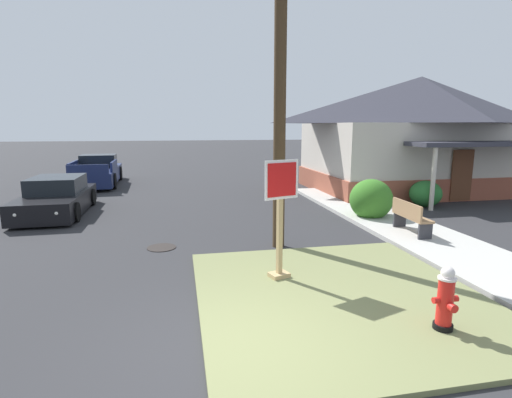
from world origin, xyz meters
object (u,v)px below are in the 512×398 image
(stop_sign, at_px, (280,221))
(pickup_truck_navy, at_px, (98,173))
(street_bench, at_px, (410,216))
(manhole_cover, at_px, (162,248))
(parked_sedan_black, at_px, (57,198))
(fire_hydrant, at_px, (445,300))
(utility_pole, at_px, (281,17))

(stop_sign, xyz_separation_m, pickup_truck_navy, (-5.92, 14.07, -0.56))
(pickup_truck_navy, height_order, street_bench, pickup_truck_navy)
(manhole_cover, height_order, street_bench, street_bench)
(manhole_cover, xyz_separation_m, pickup_truck_navy, (-3.61, 11.49, 0.61))
(stop_sign, bearing_deg, parked_sedan_black, 129.59)
(fire_hydrant, xyz_separation_m, stop_sign, (-1.80, 2.35, 0.66))
(parked_sedan_black, distance_m, street_bench, 11.24)
(parked_sedan_black, bearing_deg, utility_pole, -37.89)
(utility_pole, bearing_deg, street_bench, 2.04)
(manhole_cover, relative_size, parked_sedan_black, 0.16)
(parked_sedan_black, height_order, utility_pole, utility_pole)
(fire_hydrant, height_order, stop_sign, stop_sign)
(manhole_cover, distance_m, pickup_truck_navy, 12.06)
(pickup_truck_navy, distance_m, street_bench, 15.53)
(utility_pole, bearing_deg, parked_sedan_black, 142.11)
(manhole_cover, relative_size, utility_pole, 0.07)
(utility_pole, bearing_deg, pickup_truck_navy, 118.42)
(stop_sign, distance_m, utility_pole, 4.71)
(fire_hydrant, relative_size, pickup_truck_navy, 0.17)
(fire_hydrant, bearing_deg, street_bench, 62.75)
(stop_sign, height_order, pickup_truck_navy, stop_sign)
(parked_sedan_black, xyz_separation_m, utility_pole, (6.46, -5.03, 4.80))
(stop_sign, xyz_separation_m, parked_sedan_black, (-5.93, 7.18, -0.64))
(pickup_truck_navy, relative_size, street_bench, 3.81)
(street_bench, bearing_deg, fire_hydrant, -117.25)
(parked_sedan_black, xyz_separation_m, pickup_truck_navy, (0.01, 6.89, 0.07))
(street_bench, xyz_separation_m, utility_pole, (-3.66, -0.13, 4.76))
(fire_hydrant, bearing_deg, utility_pole, 105.87)
(manhole_cover, xyz_separation_m, street_bench, (6.50, -0.30, 0.58))
(parked_sedan_black, relative_size, street_bench, 3.02)
(manhole_cover, xyz_separation_m, utility_pole, (2.84, -0.43, 5.33))
(street_bench, bearing_deg, stop_sign, -151.44)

